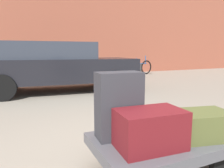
{
  "coord_description": "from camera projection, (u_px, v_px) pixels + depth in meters",
  "views": [
    {
      "loc": [
        -1.24,
        -1.53,
        1.16
      ],
      "look_at": [
        0.0,
        1.2,
        0.69
      ],
      "focal_mm": 33.31,
      "sensor_mm": 36.0,
      "label": 1
    }
  ],
  "objects": [
    {
      "name": "luggage_cart",
      "position": [
        163.0,
        144.0,
        2.02
      ],
      "size": [
        1.34,
        0.84,
        0.34
      ],
      "color": "#4C4C51",
      "rests_on": "ground_plane"
    },
    {
      "name": "suitcase_olive_rear_left",
      "position": [
        200.0,
        125.0,
        1.98
      ],
      "size": [
        0.65,
        0.48,
        0.25
      ],
      "primitive_type": "cube",
      "rotation": [
        0.0,
        0.0,
        -0.22
      ],
      "color": "#4C5128",
      "rests_on": "luggage_cart"
    },
    {
      "name": "duffel_bag_maroon_front_left",
      "position": [
        150.0,
        129.0,
        1.76
      ],
      "size": [
        0.59,
        0.4,
        0.33
      ],
      "primitive_type": "cube",
      "rotation": [
        0.0,
        0.0,
        -0.07
      ],
      "color": "maroon",
      "rests_on": "luggage_cart"
    },
    {
      "name": "suitcase_charcoal_front_right",
      "position": [
        119.0,
        105.0,
        1.97
      ],
      "size": [
        0.44,
        0.25,
        0.63
      ],
      "primitive_type": "cube",
      "rotation": [
        0.0,
        0.0,
        -0.06
      ],
      "color": "#2D2D33",
      "rests_on": "luggage_cart"
    },
    {
      "name": "parked_car",
      "position": [
        58.0,
        66.0,
        6.06
      ],
      "size": [
        4.46,
        2.26,
        1.42
      ],
      "color": "black",
      "rests_on": "ground_plane"
    },
    {
      "name": "bicycle_leaning",
      "position": [
        139.0,
        67.0,
        10.54
      ],
      "size": [
        1.73,
        0.43,
        0.96
      ],
      "color": "black",
      "rests_on": "ground_plane"
    },
    {
      "name": "bollard_kerb_near",
      "position": [
        114.0,
        72.0,
        8.73
      ],
      "size": [
        0.26,
        0.26,
        0.64
      ],
      "primitive_type": "cylinder",
      "color": "#383838",
      "rests_on": "ground_plane"
    },
    {
      "name": "bollard_kerb_mid",
      "position": [
        139.0,
        71.0,
        9.23
      ],
      "size": [
        0.26,
        0.26,
        0.64
      ],
      "primitive_type": "cylinder",
      "color": "#383838",
      "rests_on": "ground_plane"
    }
  ]
}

